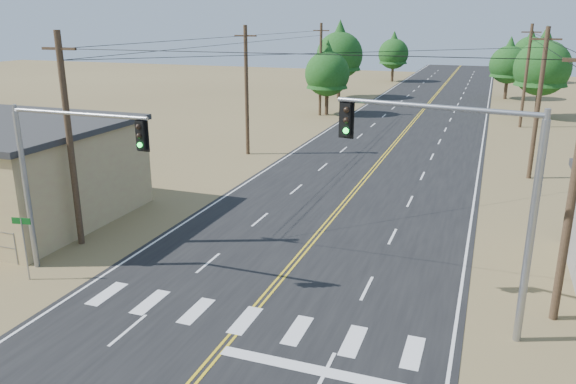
% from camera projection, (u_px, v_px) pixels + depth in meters
% --- Properties ---
extents(road, '(15.00, 200.00, 0.02)m').
position_uv_depth(road, '(371.00, 171.00, 40.05)').
color(road, black).
rests_on(road, ground).
extents(utility_pole_left_near, '(1.80, 0.30, 10.00)m').
position_uv_depth(utility_pole_left_near, '(70.00, 140.00, 25.79)').
color(utility_pole_left_near, '#4C3826').
rests_on(utility_pole_left_near, ground).
extents(utility_pole_left_mid, '(1.80, 0.30, 10.00)m').
position_uv_depth(utility_pole_left_mid, '(247.00, 90.00, 43.75)').
color(utility_pole_left_mid, '#4C3826').
rests_on(utility_pole_left_mid, ground).
extents(utility_pole_left_far, '(1.80, 0.30, 10.00)m').
position_uv_depth(utility_pole_left_far, '(321.00, 69.00, 61.71)').
color(utility_pole_left_far, '#4C3826').
rests_on(utility_pole_left_far, ground).
extents(utility_pole_right_near, '(1.80, 0.30, 10.00)m').
position_uv_depth(utility_pole_right_near, '(574.00, 184.00, 18.96)').
color(utility_pole_right_near, '#4C3826').
rests_on(utility_pole_right_near, ground).
extents(utility_pole_right_mid, '(1.80, 0.30, 10.00)m').
position_uv_depth(utility_pole_right_mid, '(538.00, 103.00, 36.91)').
color(utility_pole_right_mid, '#4C3826').
rests_on(utility_pole_right_mid, ground).
extents(utility_pole_right_far, '(1.80, 0.30, 10.00)m').
position_uv_depth(utility_pole_right_far, '(526.00, 75.00, 54.87)').
color(utility_pole_right_far, '#4C3826').
rests_on(utility_pole_right_far, ground).
extents(signal_mast_left, '(6.40, 0.42, 7.14)m').
position_uv_depth(signal_mast_left, '(58.00, 163.00, 22.70)').
color(signal_mast_left, gray).
rests_on(signal_mast_left, ground).
extents(signal_mast_right, '(6.96, 1.62, 7.89)m').
position_uv_depth(signal_mast_right, '(470.00, 180.00, 18.52)').
color(signal_mast_right, gray).
rests_on(signal_mast_right, ground).
extents(street_sign, '(0.81, 0.19, 2.75)m').
position_uv_depth(street_sign, '(24.00, 239.00, 22.97)').
color(street_sign, gray).
rests_on(street_sign, ground).
extents(tree_left_near, '(4.97, 4.97, 8.29)m').
position_uv_depth(tree_left_near, '(327.00, 69.00, 62.25)').
color(tree_left_near, '#3F2D1E').
rests_on(tree_left_near, ground).
extents(tree_left_mid, '(6.21, 6.21, 10.35)m').
position_uv_depth(tree_left_mid, '(340.00, 50.00, 75.38)').
color(tree_left_mid, '#3F2D1E').
rests_on(tree_left_mid, ground).
extents(tree_left_far, '(5.08, 5.08, 8.47)m').
position_uv_depth(tree_left_far, '(394.00, 51.00, 95.44)').
color(tree_left_far, '#3F2D1E').
rests_on(tree_left_far, ground).
extents(tree_right_near, '(5.88, 5.88, 9.80)m').
position_uv_depth(tree_right_near, '(543.00, 62.00, 59.66)').
color(tree_right_near, '#3F2D1E').
rests_on(tree_right_near, ground).
extents(tree_right_mid, '(4.96, 4.96, 8.27)m').
position_uv_depth(tree_right_mid, '(509.00, 61.00, 74.52)').
color(tree_right_mid, '#3F2D1E').
rests_on(tree_right_mid, ground).
extents(tree_right_far, '(5.37, 5.37, 8.95)m').
position_uv_depth(tree_right_far, '(530.00, 49.00, 93.76)').
color(tree_right_far, '#3F2D1E').
rests_on(tree_right_far, ground).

